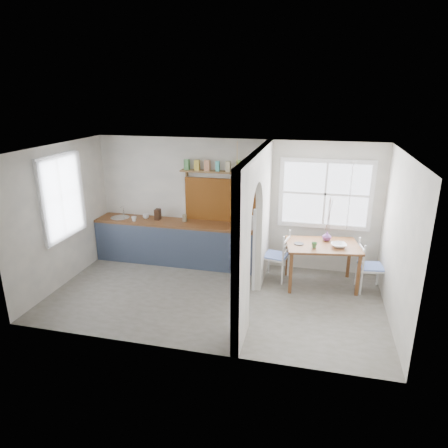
% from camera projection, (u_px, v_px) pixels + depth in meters
% --- Properties ---
extents(floor, '(5.80, 3.20, 0.01)m').
position_uv_depth(floor, '(214.00, 296.00, 7.10)').
color(floor, gray).
rests_on(floor, ground).
extents(ceiling, '(5.80, 3.20, 0.01)m').
position_uv_depth(ceiling, '(213.00, 150.00, 6.28)').
color(ceiling, silver).
rests_on(ceiling, walls).
extents(walls, '(5.81, 3.21, 2.60)m').
position_uv_depth(walls, '(214.00, 227.00, 6.69)').
color(walls, silver).
rests_on(walls, floor).
extents(partition, '(0.12, 3.20, 2.60)m').
position_uv_depth(partition, '(256.00, 221.00, 6.54)').
color(partition, silver).
rests_on(partition, floor).
extents(kitchen_window, '(0.10, 1.16, 1.50)m').
position_uv_depth(kitchen_window, '(60.00, 197.00, 7.21)').
color(kitchen_window, white).
rests_on(kitchen_window, walls).
extents(nook_window, '(1.76, 0.10, 1.30)m').
position_uv_depth(nook_window, '(325.00, 194.00, 7.64)').
color(nook_window, white).
rests_on(nook_window, walls).
extents(counter, '(3.50, 0.60, 0.90)m').
position_uv_depth(counter, '(179.00, 241.00, 8.43)').
color(counter, brown).
rests_on(counter, floor).
extents(sink, '(0.40, 0.40, 0.02)m').
position_uv_depth(sink, '(120.00, 218.00, 8.56)').
color(sink, silver).
rests_on(sink, counter).
extents(backsplash, '(1.65, 0.03, 0.90)m').
position_uv_depth(backsplash, '(224.00, 200.00, 8.18)').
color(backsplash, '#8F4F18').
rests_on(backsplash, walls).
extents(shelf, '(1.75, 0.20, 0.21)m').
position_uv_depth(shelf, '(223.00, 169.00, 7.89)').
color(shelf, olive).
rests_on(shelf, walls).
extents(pendant_lamp, '(0.26, 0.26, 0.16)m').
position_uv_depth(pendant_lamp, '(237.00, 180.00, 7.54)').
color(pendant_lamp, silver).
rests_on(pendant_lamp, ceiling).
extents(utensil_rail, '(0.02, 0.50, 0.02)m').
position_uv_depth(utensil_rail, '(258.00, 207.00, 7.34)').
color(utensil_rail, silver).
rests_on(utensil_rail, partition).
extents(dining_table, '(1.42, 1.06, 0.81)m').
position_uv_depth(dining_table, '(321.00, 265.00, 7.42)').
color(dining_table, brown).
rests_on(dining_table, floor).
extents(chair_left, '(0.52, 0.52, 0.96)m').
position_uv_depth(chair_left, '(276.00, 255.00, 7.65)').
color(chair_left, white).
rests_on(chair_left, floor).
extents(chair_right, '(0.49, 0.49, 0.95)m').
position_uv_depth(chair_right, '(371.00, 266.00, 7.19)').
color(chair_right, white).
rests_on(chair_right, floor).
extents(kettle, '(0.22, 0.18, 0.27)m').
position_uv_depth(kettle, '(252.00, 222.00, 7.81)').
color(kettle, white).
rests_on(kettle, counter).
extents(mug_a, '(0.13, 0.13, 0.10)m').
position_uv_depth(mug_a, '(134.00, 219.00, 8.31)').
color(mug_a, white).
rests_on(mug_a, counter).
extents(mug_b, '(0.15, 0.15, 0.10)m').
position_uv_depth(mug_b, '(146.00, 216.00, 8.47)').
color(mug_b, white).
rests_on(mug_b, counter).
extents(knife_block, '(0.10, 0.14, 0.23)m').
position_uv_depth(knife_block, '(158.00, 214.00, 8.39)').
color(knife_block, '#391F14').
rests_on(knife_block, counter).
extents(jar, '(0.12, 0.12, 0.15)m').
position_uv_depth(jar, '(185.00, 218.00, 8.27)').
color(jar, '#7F7457').
rests_on(jar, counter).
extents(towel_magenta, '(0.02, 0.03, 0.58)m').
position_uv_depth(towel_magenta, '(256.00, 264.00, 7.79)').
color(towel_magenta, '#AB285E').
rests_on(towel_magenta, counter).
extents(towel_orange, '(0.02, 0.03, 0.53)m').
position_uv_depth(towel_orange, '(256.00, 265.00, 7.78)').
color(towel_orange, '#E65519').
rests_on(towel_orange, counter).
extents(bowl, '(0.32, 0.32, 0.07)m').
position_uv_depth(bowl, '(339.00, 245.00, 7.16)').
color(bowl, white).
rests_on(bowl, dining_table).
extents(table_cup, '(0.13, 0.13, 0.10)m').
position_uv_depth(table_cup, '(314.00, 245.00, 7.12)').
color(table_cup, '#487D44').
rests_on(table_cup, dining_table).
extents(plate, '(0.21, 0.21, 0.01)m').
position_uv_depth(plate, '(299.00, 244.00, 7.31)').
color(plate, black).
rests_on(plate, dining_table).
extents(vase, '(0.20, 0.20, 0.18)m').
position_uv_depth(vase, '(327.00, 236.00, 7.46)').
color(vase, '#733C83').
rests_on(vase, dining_table).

